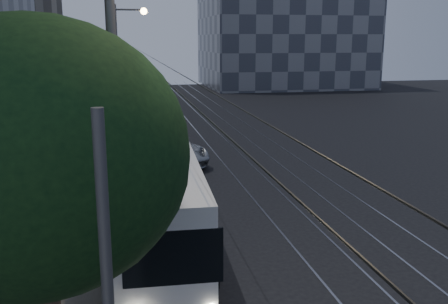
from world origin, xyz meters
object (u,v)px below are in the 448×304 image
trolleybus (155,192)px  car_white_b (153,117)px  pickup_silver (168,148)px  car_white_c (150,109)px  car_white_a (135,129)px  streetlamp_near (133,46)px  streetlamp_far (123,58)px  car_white_d (130,103)px

trolleybus → car_white_b: (1.38, 23.18, -0.99)m
trolleybus → car_white_b: trolleybus is taller
pickup_silver → car_white_c: pickup_silver is taller
trolleybus → car_white_a: size_ratio=3.18×
trolleybus → streetlamp_near: size_ratio=1.12×
pickup_silver → car_white_b: (-0.02, 12.46, -0.14)m
car_white_a → streetlamp_far: 4.84m
car_white_c → streetlamp_near: streetlamp_near is taller
car_white_d → streetlamp_far: streetlamp_far is taller
car_white_d → streetlamp_far: size_ratio=0.46×
car_white_b → car_white_a: bearing=-106.9°
trolleybus → streetlamp_near: bearing=-94.1°
trolleybus → car_white_b: 23.25m
car_white_b → car_white_c: (0.02, 5.00, -0.07)m
car_white_d → pickup_silver: bearing=-70.4°
streetlamp_near → car_white_d: bearing=89.3°
car_white_c → streetlamp_far: 11.06m
car_white_a → car_white_d: bearing=97.9°
car_white_a → car_white_c: size_ratio=1.02×
pickup_silver → car_white_a: (-1.60, 7.46, -0.18)m
car_white_d → streetlamp_near: 38.22m
car_white_a → streetlamp_far: size_ratio=0.43×
trolleybus → car_white_c: trolleybus is taller
streetlamp_near → trolleybus: bearing=83.3°
car_white_d → trolleybus: bearing=-74.3°
car_white_b → car_white_c: bearing=90.4°
pickup_silver → streetlamp_far: size_ratio=0.68×
trolleybus → streetlamp_far: bearing=95.0°
trolleybus → streetlamp_far: size_ratio=1.38×
streetlamp_near → car_white_b: bearing=85.9°
streetlamp_far → streetlamp_near: bearing=-89.8°
trolleybus → car_white_b: size_ratio=2.55×
car_white_a → streetlamp_far: streetlamp_far is taller
car_white_c → streetlamp_far: streetlamp_far is taller
car_white_a → car_white_b: 5.24m
car_white_b → car_white_c: 5.00m
pickup_silver → streetlamp_near: (-2.07, -16.45, 5.73)m
trolleybus → streetlamp_far: streetlamp_far is taller
car_white_b → streetlamp_far: (-2.15, -4.71, 4.75)m
pickup_silver → streetlamp_far: bearing=87.0°
pickup_silver → car_white_b: 12.46m
streetlamp_near → streetlamp_far: bearing=90.2°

